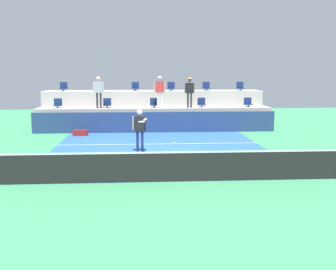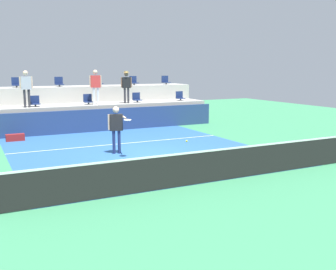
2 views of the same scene
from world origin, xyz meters
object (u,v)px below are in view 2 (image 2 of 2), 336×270
stadium_chair_upper_mid_left (59,83)px  tennis_ball (187,141)px  stadium_chair_lower_left (35,102)px  stadium_chair_upper_mid_right (98,82)px  stadium_chair_lower_right (137,98)px  tennis_player (117,125)px  stadium_chair_upper_far_right (166,81)px  spectator_in_white (26,85)px  stadium_chair_upper_left (16,83)px  equipment_bag (15,138)px  spectator_with_hat (126,84)px  spectator_in_grey (96,84)px  stadium_chair_lower_far_right (180,97)px  stadium_chair_upper_right (134,81)px  stadium_chair_lower_center (88,100)px

stadium_chair_upper_mid_left → tennis_ball: size_ratio=7.65×
stadium_chair_lower_left → stadium_chair_upper_mid_right: size_ratio=1.00×
stadium_chair_lower_right → tennis_player: stadium_chair_lower_right is taller
stadium_chair_upper_far_right → spectator_in_white: spectator_in_white is taller
stadium_chair_upper_far_right → tennis_ball: (-5.01, -11.50, -1.42)m
stadium_chair_upper_left → tennis_ball: size_ratio=7.65×
stadium_chair_upper_far_right → equipment_bag: bearing=-156.7°
tennis_player → spectator_with_hat: (2.77, 6.18, 1.21)m
spectator_in_grey → stadium_chair_lower_far_right: bearing=4.3°
stadium_chair_lower_right → stadium_chair_upper_right: size_ratio=1.00×
stadium_chair_lower_right → stadium_chair_lower_far_right: 2.68m
stadium_chair_lower_right → spectator_in_grey: (-2.40, -0.38, 0.85)m
stadium_chair_lower_far_right → equipment_bag: bearing=-166.8°
stadium_chair_lower_center → stadium_chair_lower_far_right: size_ratio=1.00×
stadium_chair_lower_center → stadium_chair_lower_right: same height
tennis_player → stadium_chair_upper_mid_right: bearing=77.1°
stadium_chair_upper_mid_left → tennis_player: stadium_chair_upper_mid_left is taller
stadium_chair_lower_left → equipment_bag: size_ratio=0.68×
stadium_chair_upper_left → spectator_with_hat: 5.64m
stadium_chair_upper_mid_right → spectator_with_hat: 2.35m
stadium_chair_upper_mid_left → spectator_in_grey: bearing=-58.0°
spectator_with_hat → stadium_chair_upper_right: bearing=59.5°
stadium_chair_upper_mid_right → tennis_ball: bearing=-93.8°
stadium_chair_lower_right → stadium_chair_lower_far_right: (2.68, 0.00, 0.00)m
stadium_chair_lower_far_right → tennis_ball: stadium_chair_lower_far_right is taller
spectator_in_white → tennis_ball: bearing=-70.1°
tennis_ball → stadium_chair_upper_mid_left: bearing=96.9°
stadium_chair_lower_center → stadium_chair_upper_far_right: stadium_chair_upper_far_right is taller
stadium_chair_upper_mid_left → spectator_with_hat: (3.03, -2.18, -0.04)m
stadium_chair_upper_right → equipment_bag: size_ratio=0.68×
stadium_chair_lower_far_right → stadium_chair_lower_left: bearing=180.0°
stadium_chair_lower_left → stadium_chair_lower_center: (2.62, 0.00, 0.00)m
stadium_chair_lower_right → stadium_chair_upper_left: bearing=163.1°
spectator_in_white → equipment_bag: (-0.80, -1.77, -2.15)m
stadium_chair_lower_right → tennis_ball: (-2.36, -9.70, -0.57)m
spectator_in_grey → stadium_chair_upper_mid_left: bearing=122.0°
spectator_with_hat → stadium_chair_lower_far_right: bearing=6.4°
stadium_chair_lower_center → stadium_chair_upper_far_right: 5.71m
stadium_chair_upper_mid_right → stadium_chair_upper_far_right: same height
stadium_chair_lower_left → stadium_chair_lower_far_right: size_ratio=1.00×
stadium_chair_upper_left → spectator_in_white: size_ratio=0.30×
stadium_chair_lower_right → spectator_with_hat: size_ratio=0.31×
stadium_chair_upper_left → stadium_chair_upper_right: size_ratio=1.00×
spectator_with_hat → stadium_chair_upper_mid_right: bearing=111.5°
stadium_chair_upper_left → spectator_in_grey: 4.16m
stadium_chair_upper_mid_right → stadium_chair_lower_far_right: bearing=-22.8°
stadium_chair_upper_right → spectator_in_white: spectator_in_white is taller
stadium_chair_lower_far_right → tennis_player: size_ratio=0.30×
stadium_chair_upper_left → equipment_bag: 4.55m
equipment_bag → stadium_chair_upper_right: bearing=29.2°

